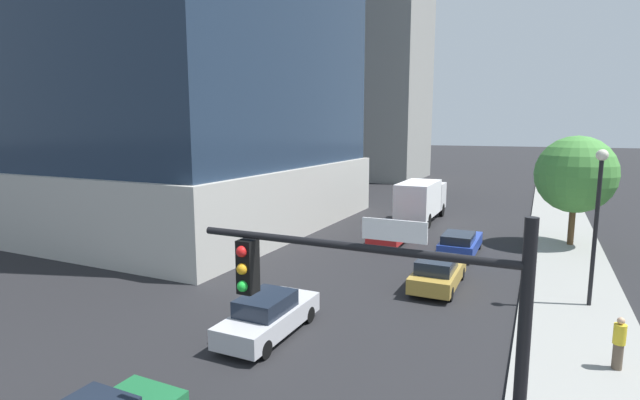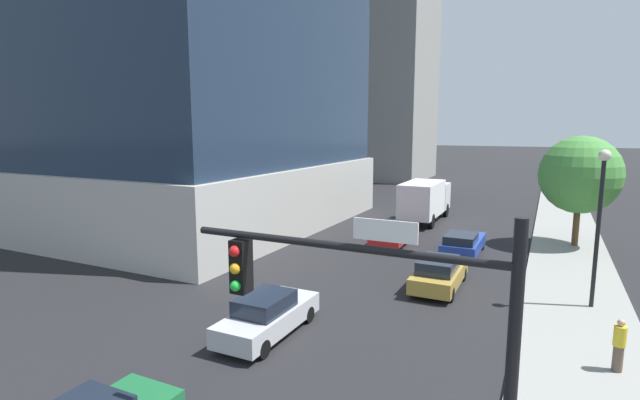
% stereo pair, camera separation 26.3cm
% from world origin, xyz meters
% --- Properties ---
extents(sidewalk, '(4.04, 120.00, 0.15)m').
position_xyz_m(sidewalk, '(7.69, 20.00, 0.07)').
color(sidewalk, gray).
rests_on(sidewalk, ground).
extents(construction_building, '(24.49, 14.86, 43.35)m').
position_xyz_m(construction_building, '(-16.00, 61.15, 19.05)').
color(construction_building, gray).
rests_on(construction_building, ground).
extents(traffic_light_pole, '(5.95, 0.48, 5.72)m').
position_xyz_m(traffic_light_pole, '(3.89, 2.75, 4.01)').
color(traffic_light_pole, black).
rests_on(traffic_light_pole, sidewalk).
extents(street_lamp, '(0.44, 0.44, 6.21)m').
position_xyz_m(street_lamp, '(8.23, 16.27, 4.18)').
color(street_lamp, black).
rests_on(street_lamp, sidewalk).
extents(street_tree, '(4.60, 4.60, 6.58)m').
position_xyz_m(street_tree, '(8.04, 27.19, 4.42)').
color(street_tree, brown).
rests_on(street_tree, sidewalk).
extents(car_red, '(1.91, 4.61, 1.40)m').
position_xyz_m(car_red, '(-2.08, 23.39, 0.72)').
color(car_red, red).
rests_on(car_red, ground).
extents(car_blue, '(1.89, 4.58, 1.37)m').
position_xyz_m(car_blue, '(2.24, 22.49, 0.69)').
color(car_blue, '#233D9E').
rests_on(car_blue, ground).
extents(car_gold, '(1.81, 4.52, 1.48)m').
position_xyz_m(car_gold, '(2.24, 16.18, 0.72)').
color(car_gold, '#AD8938').
rests_on(car_gold, ground).
extents(car_silver, '(1.73, 4.54, 1.51)m').
position_xyz_m(car_silver, '(-2.08, 8.69, 0.73)').
color(car_silver, '#B7B7BC').
rests_on(car_silver, ground).
extents(box_truck, '(2.42, 7.49, 3.16)m').
position_xyz_m(box_truck, '(-2.08, 31.18, 1.80)').
color(box_truck, silver).
rests_on(box_truck, ground).
extents(pedestrian_yellow_shirt, '(0.34, 0.34, 1.58)m').
position_xyz_m(pedestrian_yellow_shirt, '(8.53, 10.82, 0.95)').
color(pedestrian_yellow_shirt, brown).
rests_on(pedestrian_yellow_shirt, sidewalk).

